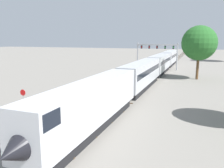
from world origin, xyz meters
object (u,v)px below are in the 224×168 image
(passenger_train, at_px, (153,67))
(stop_sign, at_px, (23,98))
(trackside_tree_mid, at_px, (199,43))
(signal_gantry, at_px, (157,50))

(passenger_train, distance_m, stop_sign, 31.17)
(passenger_train, height_order, trackside_tree_mid, trackside_tree_mid)
(passenger_train, distance_m, trackside_tree_mid, 11.10)
(signal_gantry, height_order, trackside_tree_mid, trackside_tree_mid)
(trackside_tree_mid, bearing_deg, stop_sign, -120.47)
(signal_gantry, distance_m, trackside_tree_mid, 18.22)
(passenger_train, bearing_deg, stop_sign, -108.72)
(trackside_tree_mid, bearing_deg, passenger_train, -161.12)
(stop_sign, bearing_deg, signal_gantry, 80.57)
(stop_sign, bearing_deg, trackside_tree_mid, 59.53)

